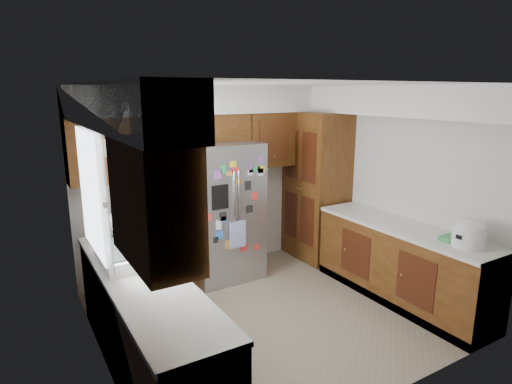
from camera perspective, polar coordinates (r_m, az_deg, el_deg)
floor at (r=4.99m, az=2.19°, el=-15.91°), size 3.60×3.60×0.00m
room_shell at (r=4.65m, az=-1.17°, el=5.74°), size 3.64×3.24×2.52m
left_counter_run at (r=4.30m, az=-13.88°, el=-14.88°), size 1.36×3.20×0.92m
right_counter_run at (r=5.40m, az=18.76°, el=-9.32°), size 0.63×2.25×0.92m
pantry at (r=6.32m, az=8.02°, el=0.75°), size 0.60×0.90×2.15m
fridge at (r=5.62m, az=-4.44°, el=-2.59°), size 0.90×0.79×1.80m
bridge_cabinet at (r=5.62m, az=-5.68°, el=8.56°), size 0.96×0.34×0.35m
fridge_top_items at (r=5.54m, az=-5.88°, el=11.62°), size 0.52×0.31×0.27m
sink_assembly at (r=4.10m, az=-16.47°, el=-7.91°), size 0.52×0.73×0.37m
left_counter_clutter at (r=4.77m, az=-18.51°, el=-4.26°), size 0.32×0.85×0.38m
rice_cooker at (r=4.76m, az=26.54°, el=-4.86°), size 0.33×0.32×0.28m
paper_towel at (r=4.84m, az=25.42°, el=-4.75°), size 0.11×0.11×0.24m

